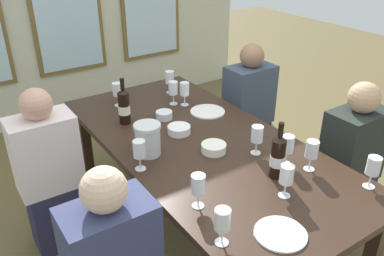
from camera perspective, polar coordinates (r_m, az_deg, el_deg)
ground_plane at (r=2.88m, az=1.22°, el=-14.91°), size 12.00×12.00×0.00m
dining_table at (r=2.48m, az=1.38°, el=-3.41°), size 1.02×2.13×0.74m
white_plate_0 at (r=2.83m, az=2.24°, el=2.35°), size 0.24×0.24×0.01m
white_plate_1 at (r=1.82m, az=12.46°, el=-14.48°), size 0.23×0.23×0.01m
metal_pitcher at (r=2.29m, az=-6.31°, el=-1.60°), size 0.16×0.16×0.19m
wine_bottle_0 at (r=2.66m, az=-9.64°, el=3.06°), size 0.08×0.08×0.31m
wine_bottle_1 at (r=2.12m, az=12.10°, el=-3.99°), size 0.08×0.08×0.31m
tasting_bowl_0 at (r=2.34m, az=3.11°, el=-2.84°), size 0.15×0.15×0.05m
tasting_bowl_1 at (r=2.73m, az=-3.99°, el=1.85°), size 0.11×0.11×0.05m
tasting_bowl_2 at (r=2.54m, az=-1.86°, el=-0.24°), size 0.15×0.15×0.05m
wine_glass_0 at (r=2.23m, az=13.45°, el=-2.32°), size 0.07×0.07×0.17m
wine_glass_1 at (r=3.13m, az=-3.19°, el=7.08°), size 0.07×0.07×0.17m
wine_glass_2 at (r=1.86m, az=0.89°, el=-8.10°), size 0.07×0.07×0.17m
wine_glass_3 at (r=2.18m, az=24.37°, el=-5.11°), size 0.07×0.07×0.17m
wine_glass_4 at (r=2.91m, az=-2.69°, el=5.63°), size 0.07×0.07×0.17m
wine_glass_5 at (r=2.94m, az=-10.57°, el=5.26°), size 0.07×0.07×0.17m
wine_glass_6 at (r=2.89m, az=-1.07°, el=5.50°), size 0.07×0.07×0.17m
wine_glass_7 at (r=2.30m, az=9.25°, el=-0.95°), size 0.07×0.07×0.17m
wine_glass_8 at (r=1.98m, az=13.32°, el=-6.64°), size 0.07×0.07×0.17m
wine_glass_9 at (r=2.22m, az=16.67°, el=-3.10°), size 0.07×0.07×0.17m
wine_glass_10 at (r=1.67m, az=4.37°, el=-12.94°), size 0.07×0.07×0.17m
wine_glass_11 at (r=2.15m, az=-7.50°, el=-3.18°), size 0.07×0.07×0.17m
seated_person_0 at (r=2.67m, az=-19.56°, el=-6.43°), size 0.38×0.24×1.11m
seated_person_1 at (r=3.34m, az=7.96°, el=2.10°), size 0.38×0.24×1.11m
seated_person_3 at (r=2.78m, az=21.44°, el=-5.27°), size 0.38×0.24×1.11m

